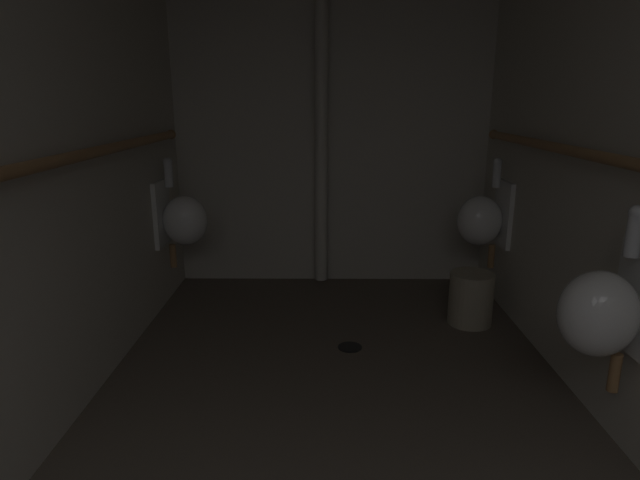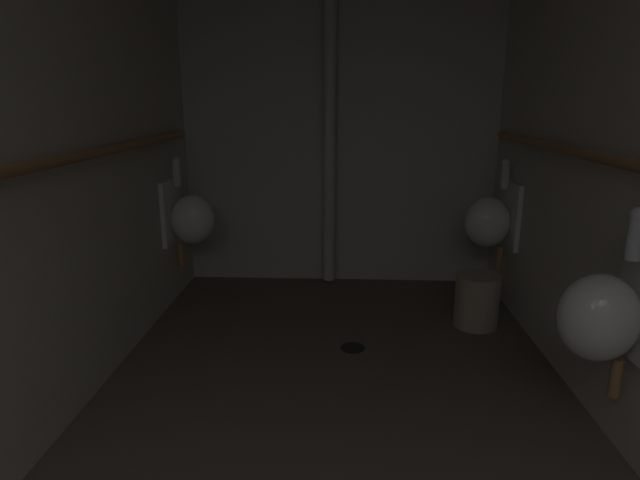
% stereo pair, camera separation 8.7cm
% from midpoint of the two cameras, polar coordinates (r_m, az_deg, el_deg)
% --- Properties ---
extents(floor, '(2.45, 4.27, 0.08)m').
position_cam_midpoint_polar(floor, '(2.39, 2.53, -21.70)').
color(floor, brown).
rests_on(floor, ground).
extents(wall_left, '(0.06, 4.27, 2.45)m').
position_cam_midpoint_polar(wall_left, '(2.26, -29.37, 8.95)').
color(wall_left, beige).
rests_on(wall_left, ground).
extents(wall_back, '(2.45, 0.06, 2.45)m').
position_cam_midpoint_polar(wall_back, '(4.03, 2.81, 12.63)').
color(wall_back, beige).
rests_on(wall_back, ground).
extents(urinal_left_mid, '(0.32, 0.30, 0.76)m').
position_cam_midpoint_polar(urinal_left_mid, '(3.71, -13.23, 2.34)').
color(urinal_left_mid, white).
extents(urinal_right_mid, '(0.32, 0.30, 0.76)m').
position_cam_midpoint_polar(urinal_right_mid, '(2.30, 29.28, -7.07)').
color(urinal_right_mid, white).
extents(urinal_right_far, '(0.32, 0.30, 0.76)m').
position_cam_midpoint_polar(urinal_right_far, '(3.73, 18.57, 2.00)').
color(urinal_right_far, white).
extents(supply_pipe_left, '(0.06, 3.53, 0.06)m').
position_cam_midpoint_polar(supply_pipe_left, '(2.25, -26.73, 7.34)').
color(supply_pipe_left, '#9E7042').
extents(standpipe_back_wall, '(0.09, 0.09, 2.40)m').
position_cam_midpoint_polar(standpipe_back_wall, '(3.92, 1.68, 12.58)').
color(standpipe_back_wall, beige).
rests_on(standpipe_back_wall, ground).
extents(floor_drain, '(0.14, 0.14, 0.01)m').
position_cam_midpoint_polar(floor_drain, '(3.12, 4.37, -11.46)').
color(floor_drain, black).
rests_on(floor_drain, ground).
extents(waste_bin, '(0.27, 0.27, 0.33)m').
position_cam_midpoint_polar(waste_bin, '(3.49, 17.23, -6.25)').
color(waste_bin, '#9E937A').
rests_on(waste_bin, ground).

